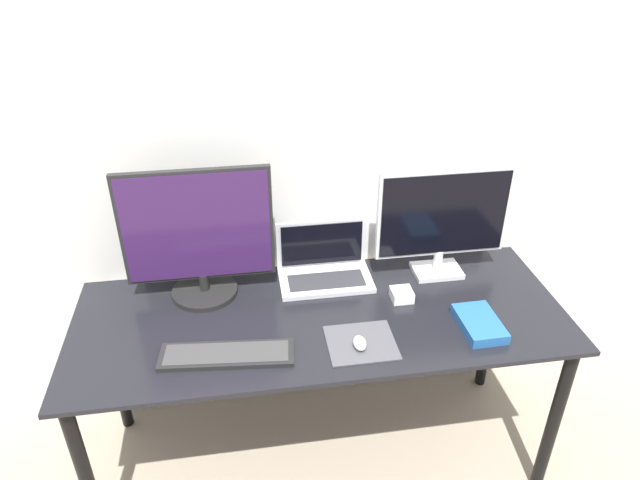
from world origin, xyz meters
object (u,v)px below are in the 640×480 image
at_px(mouse, 360,343).
at_px(power_brick, 402,295).
at_px(monitor_right, 443,219).
at_px(keyboard, 227,355).
at_px(laptop, 324,265).
at_px(monitor_left, 198,237).
at_px(book, 479,324).

height_order(mouse, power_brick, same).
xyz_separation_m(monitor_right, keyboard, (-0.84, -0.37, -0.24)).
relative_size(laptop, mouse, 5.14).
bearing_deg(monitor_left, laptop, 5.01).
xyz_separation_m(monitor_left, keyboard, (0.08, -0.37, -0.24)).
bearing_deg(mouse, book, 5.27).
relative_size(monitor_left, power_brick, 6.92).
relative_size(monitor_right, laptop, 1.43).
relative_size(laptop, book, 1.72).
bearing_deg(mouse, monitor_right, 44.74).
relative_size(laptop, keyboard, 0.80).
height_order(keyboard, power_brick, power_brick).
bearing_deg(power_brick, monitor_left, 168.12).
xyz_separation_m(monitor_right, mouse, (-0.40, -0.40, -0.22)).
bearing_deg(laptop, mouse, -83.65).
bearing_deg(keyboard, mouse, -3.46).
xyz_separation_m(keyboard, book, (0.88, 0.01, 0.01)).
height_order(laptop, book, laptop).
distance_m(laptop, power_brick, 0.33).
bearing_deg(mouse, laptop, 96.35).
bearing_deg(keyboard, power_brick, 18.62).
bearing_deg(monitor_left, power_brick, -11.88).
height_order(monitor_right, power_brick, monitor_right).
relative_size(keyboard, book, 2.14).
relative_size(monitor_right, book, 2.47).
xyz_separation_m(monitor_right, laptop, (-0.45, 0.04, -0.19)).
distance_m(laptop, mouse, 0.45).
distance_m(laptop, book, 0.63).
distance_m(monitor_right, laptop, 0.49).
relative_size(mouse, power_brick, 0.89).
relative_size(monitor_right, keyboard, 1.15).
height_order(monitor_right, book, monitor_right).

